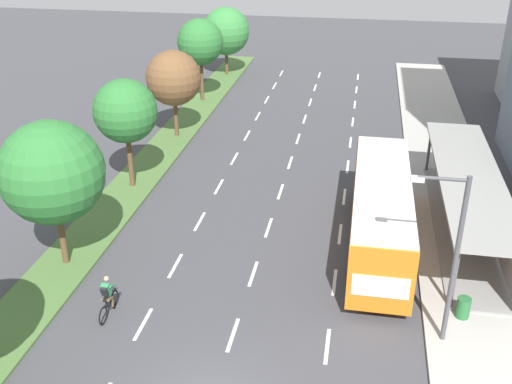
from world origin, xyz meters
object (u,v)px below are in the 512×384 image
(median_tree_fourth, at_px, (174,78))
(median_tree_fifth, at_px, (200,42))
(cyclist, at_px, (108,298))
(median_tree_third, at_px, (125,111))
(bus_shelter, at_px, (472,196))
(bus, at_px, (381,208))
(median_tree_second, at_px, (52,173))
(trash_bin, at_px, (463,308))
(median_tree_farthest, at_px, (226,31))
(streetlight, at_px, (452,250))

(median_tree_fourth, distance_m, median_tree_fifth, 8.05)
(cyclist, distance_m, median_tree_third, 12.12)
(median_tree_third, distance_m, median_tree_fourth, 8.03)
(bus_shelter, xyz_separation_m, bus, (-4.28, -2.36, 0.20))
(median_tree_second, height_order, trash_bin, median_tree_second)
(bus_shelter, relative_size, trash_bin, 16.66)
(median_tree_farthest, height_order, streetlight, streetlight)
(bus, bearing_deg, bus_shelter, 28.88)
(median_tree_third, bearing_deg, median_tree_farthest, 90.18)
(cyclist, xyz_separation_m, streetlight, (12.40, 0.68, 3.10))
(median_tree_third, bearing_deg, median_tree_fifth, 90.81)
(cyclist, relative_size, median_tree_second, 0.28)
(streetlight, bearing_deg, median_tree_fifth, 120.97)
(trash_bin, bearing_deg, bus_shelter, 81.48)
(bus, height_order, streetlight, streetlight)
(bus, height_order, median_tree_third, median_tree_third)
(trash_bin, bearing_deg, cyclist, -171.00)
(bus, bearing_deg, trash_bin, -56.62)
(bus_shelter, height_order, median_tree_third, median_tree_third)
(median_tree_third, xyz_separation_m, trash_bin, (16.68, -8.96, -3.87))
(median_tree_farthest, xyz_separation_m, streetlight, (15.72, -34.47, -0.07))
(bus, height_order, median_tree_second, median_tree_second)
(bus, distance_m, streetlight, 6.91)
(cyclist, bearing_deg, bus, 34.31)
(median_tree_second, relative_size, median_tree_farthest, 1.10)
(bus, relative_size, trash_bin, 13.28)
(median_tree_second, distance_m, median_tree_fourth, 16.05)
(bus_shelter, xyz_separation_m, trash_bin, (-1.08, -7.22, -1.29))
(median_tree_farthest, bearing_deg, median_tree_fifth, -91.09)
(bus, xyz_separation_m, streetlight, (2.17, -6.30, 1.82))
(median_tree_farthest, bearing_deg, cyclist, -84.60)
(median_tree_third, height_order, trash_bin, median_tree_third)
(bus, distance_m, median_tree_third, 14.29)
(bus, distance_m, median_tree_fifth, 24.51)
(bus, height_order, trash_bin, bus)
(streetlight, bearing_deg, bus, 108.99)
(cyclist, relative_size, median_tree_farthest, 0.31)
(cyclist, bearing_deg, median_tree_fifth, 97.30)
(median_tree_third, distance_m, streetlight, 18.80)
(bus_shelter, height_order, median_tree_fourth, median_tree_fourth)
(cyclist, bearing_deg, median_tree_third, 106.33)
(median_tree_fifth, relative_size, median_tree_farthest, 1.07)
(bus, xyz_separation_m, median_tree_farthest, (-13.56, 28.17, 1.89))
(trash_bin, bearing_deg, median_tree_second, 176.79)
(median_tree_second, xyz_separation_m, median_tree_fifth, (-0.18, 24.07, 0.24))
(median_tree_fourth, bearing_deg, streetlight, -49.87)
(median_tree_fourth, distance_m, streetlight, 24.10)
(median_tree_fifth, xyz_separation_m, median_tree_farthest, (0.15, 8.02, -0.72))
(median_tree_fifth, relative_size, streetlight, 0.98)
(bus, height_order, median_tree_farthest, median_tree_farthest)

